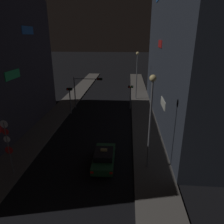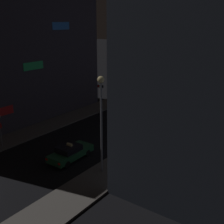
{
  "view_description": "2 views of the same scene",
  "coord_description": "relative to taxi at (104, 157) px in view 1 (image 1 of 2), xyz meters",
  "views": [
    {
      "loc": [
        3.89,
        -6.2,
        10.77
      ],
      "look_at": [
        2.22,
        15.46,
        2.84
      ],
      "focal_mm": 33.33,
      "sensor_mm": 36.0,
      "label": 1
    },
    {
      "loc": [
        18.87,
        -7.41,
        12.08
      ],
      "look_at": [
        1.11,
        17.11,
        2.43
      ],
      "focal_mm": 46.24,
      "sensor_mm": 36.0,
      "label": 2
    }
  ],
  "objects": [
    {
      "name": "building_facade_right",
      "position": [
        9.97,
        12.06,
        10.0
      ],
      "size": [
        8.27,
        28.65,
        21.48
      ],
      "color": "#282D38",
      "rests_on": "ground_plane"
    },
    {
      "name": "traffic_light_overhead",
      "position": [
        -4.56,
        15.35,
        2.87
      ],
      "size": [
        4.46,
        0.42,
        4.91
      ],
      "color": "slate",
      "rests_on": "ground_plane"
    },
    {
      "name": "street_lamp_near_block",
      "position": [
        3.77,
        -0.23,
        4.93
      ],
      "size": [
        0.54,
        0.54,
        7.96
      ],
      "color": "slate",
      "rests_on": "sidewalk_right"
    },
    {
      "name": "traffic_light_right_kerb",
      "position": [
        2.37,
        15.34,
        1.99
      ],
      "size": [
        0.8,
        0.42,
        3.81
      ],
      "color": "slate",
      "rests_on": "ground_plane"
    },
    {
      "name": "taxi",
      "position": [
        0.0,
        0.0,
        0.0
      ],
      "size": [
        1.88,
        4.48,
        1.62
      ],
      "color": "#1E512D",
      "rests_on": "ground_plane"
    },
    {
      "name": "street_lamp_far_block",
      "position": [
        3.44,
        20.76,
        5.09
      ],
      "size": [
        0.55,
        0.55,
        8.17
      ],
      "color": "slate",
      "rests_on": "sidewalk_right"
    },
    {
      "name": "sidewalk_right",
      "position": [
        4.25,
        17.64,
        -0.66
      ],
      "size": [
        3.25,
        58.29,
        0.16
      ],
      "primitive_type": "cube",
      "color": "#5B5651",
      "rests_on": "ground_plane"
    },
    {
      "name": "sidewalk_left",
      "position": [
        -8.2,
        17.64,
        -0.66
      ],
      "size": [
        3.25,
        58.29,
        0.16
      ],
      "primitive_type": "cube",
      "color": "#5B5651",
      "rests_on": "ground_plane"
    },
    {
      "name": "sign_pole_left",
      "position": [
        -7.23,
        -2.12,
        2.22
      ],
      "size": [
        0.64,
        0.1,
        4.75
      ],
      "color": "slate",
      "rests_on": "sidewalk_left"
    },
    {
      "name": "traffic_light_left_kerb",
      "position": [
        -6.32,
        12.5,
        2.09
      ],
      "size": [
        0.8,
        0.42,
        3.97
      ],
      "color": "slate",
      "rests_on": "ground_plane"
    }
  ]
}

